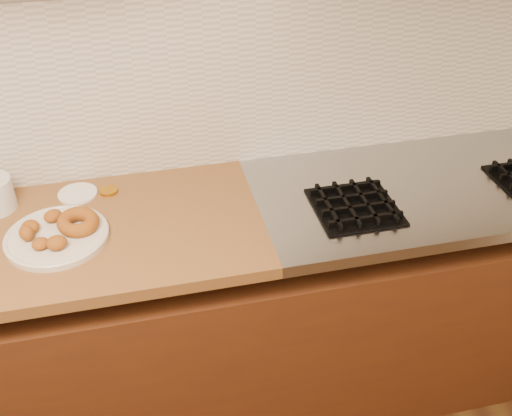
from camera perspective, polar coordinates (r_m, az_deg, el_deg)
The scene contains 10 objects.
wall_back at distance 1.95m, azimuth -17.04°, elevation 14.34°, with size 4.00×0.02×2.70m, color #C5B497.
base_cabinet at distance 2.22m, azimuth -12.86°, elevation -12.42°, with size 3.60×0.60×0.77m, color #47230D.
stovetop at distance 2.14m, azimuth 17.31°, elevation 2.03°, with size 1.30×0.62×0.04m, color #9EA0A5.
backsplash at distance 1.99m, azimuth -16.31°, elevation 10.21°, with size 3.60×0.02×0.60m, color beige.
burner_grates at distance 2.06m, azimuth 17.86°, elevation 1.48°, with size 0.91×0.26×0.03m.
donut_plate at distance 1.86m, azimuth -18.43°, elevation -2.62°, with size 0.30×0.30×0.02m, color beige.
ring_donut at distance 1.85m, azimuth -16.61°, elevation -1.29°, with size 0.12×0.12×0.04m, color #9B531B.
fried_dough_chunks at distance 1.85m, azimuth -19.73°, elevation -2.18°, with size 0.15×0.21×0.05m.
tub_lid at distance 2.05m, azimuth -16.62°, elevation 1.31°, with size 0.13×0.13×0.01m, color white.
brass_jar_lid at distance 2.03m, azimuth -13.87°, elevation 1.60°, with size 0.06×0.06×0.01m, color #AF7A17.
Camera 1 is at (0.14, 0.17, 2.00)m, focal length 42.00 mm.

